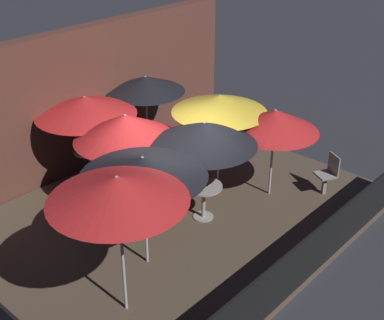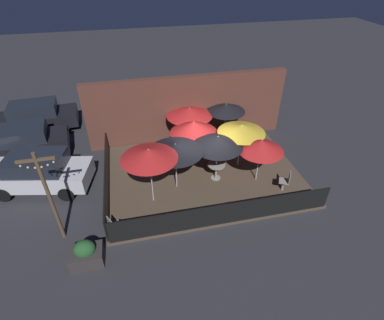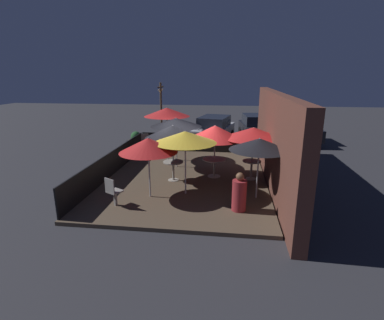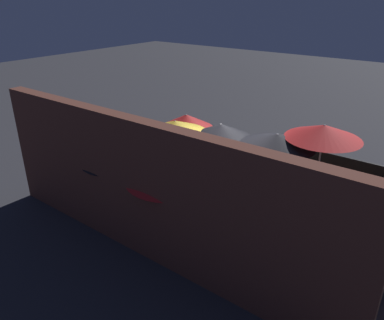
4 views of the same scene
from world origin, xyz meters
The scene contains 17 objects.
ground_plane centered at (0.00, 0.00, 0.00)m, with size 60.00×60.00×0.00m, color #2D2D33.
patio_deck centered at (0.00, 0.00, 0.06)m, with size 8.43×6.16×0.12m.
building_wall centered at (0.00, 3.31, 1.71)m, with size 10.03×0.36×3.42m.
fence_front centered at (0.00, -3.03, 0.59)m, with size 8.23×0.05×0.95m.
patio_umbrella_0 centered at (0.45, -0.44, 2.02)m, with size 2.06×2.06×2.14m.
patio_umbrella_1 centered at (-0.20, 1.09, 1.91)m, with size 2.15×2.15×2.06m.
patio_umbrella_2 centered at (-0.08, 2.53, 1.94)m, with size 2.24×2.24×2.03m.
patio_umbrella_3 centered at (-1.33, -0.62, 2.09)m, with size 2.20×2.20×2.15m.
patio_umbrella_4 centered at (1.70, 0.22, 2.09)m, with size 2.07×2.07×2.16m.
patio_umbrella_5 centered at (2.13, -0.91, 1.88)m, with size 1.88×1.88×2.00m.
patio_umbrella_6 centered at (1.78, 2.59, 1.93)m, with size 1.92×1.92×2.01m.
patio_umbrella_7 centered at (-2.39, -1.24, 2.38)m, with size 2.11×2.11×2.47m.
dining_table_0 centered at (0.45, -0.44, 0.71)m, with size 0.76×0.76×0.75m.
dining_table_1 centered at (-0.20, 1.09, 0.70)m, with size 0.93×0.93×0.73m.
dining_table_2 centered at (-0.08, 2.53, 0.69)m, with size 0.70×0.70×0.74m.
patio_chair_1 centered at (3.00, -1.83, 0.63)m, with size 0.54×0.54×0.93m.
patron_0 centered at (2.81, 2.00, 0.64)m, with size 0.54×0.54×1.19m.
Camera 1 is at (-6.55, -6.44, 6.32)m, focal length 50.00 mm.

